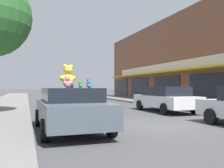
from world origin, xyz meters
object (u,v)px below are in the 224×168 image
object	(u,v)px
teddy_bear_blue	(72,83)
teddy_bear_pink	(68,82)
teddy_bear_giant	(68,77)
parked_car_far_center	(165,98)
teddy_bear_purple	(89,83)
teddy_bear_green	(80,84)
plush_art_car	(70,108)
teddy_bear_teal	(89,84)

from	to	relation	value
teddy_bear_blue	teddy_bear_pink	bearing A→B (deg)	15.12
teddy_bear_giant	parked_car_far_center	size ratio (longest dim) A/B	0.17
teddy_bear_giant	teddy_bear_purple	xyz separation A→B (m)	(0.59, -0.52, -0.21)
teddy_bear_giant	teddy_bear_green	xyz separation A→B (m)	(0.53, 0.52, -0.25)
plush_art_car	teddy_bear_giant	bearing A→B (deg)	124.49
teddy_bear_giant	teddy_bear_purple	size ratio (longest dim) A/B	2.33
teddy_bear_purple	parked_car_far_center	xyz separation A→B (m)	(5.70, 4.89, -0.79)
plush_art_car	teddy_bear_blue	size ratio (longest dim) A/B	13.40
teddy_bear_teal	teddy_bear_purple	world-z (taller)	teddy_bear_purple
plush_art_car	teddy_bear_purple	bearing A→B (deg)	-40.08
teddy_bear_teal	teddy_bear_purple	distance (m)	0.59
teddy_bear_blue	parked_car_far_center	xyz separation A→B (m)	(6.10, 4.02, -0.79)
teddy_bear_purple	teddy_bear_pink	bearing A→B (deg)	53.06
teddy_bear_green	parked_car_far_center	bearing A→B (deg)	-101.05
plush_art_car	teddy_bear_green	distance (m)	1.09
teddy_bear_green	teddy_bear_pink	world-z (taller)	teddy_bear_pink
teddy_bear_purple	teddy_bear_blue	bearing A→B (deg)	-4.40
teddy_bear_purple	parked_car_far_center	size ratio (longest dim) A/B	0.07
teddy_bear_giant	teddy_bear_purple	bearing A→B (deg)	120.32
teddy_bear_giant	teddy_bear_blue	bearing A→B (deg)	-137.00
teddy_bear_purple	teddy_bear_teal	bearing A→B (deg)	138.32
teddy_bear_teal	teddy_bear_pink	world-z (taller)	teddy_bear_pink
teddy_bear_giant	plush_art_car	bearing A→B (deg)	107.23
teddy_bear_giant	parked_car_far_center	distance (m)	7.72
plush_art_car	teddy_bear_pink	world-z (taller)	teddy_bear_pink
teddy_bear_green	teddy_bear_teal	world-z (taller)	teddy_bear_green
teddy_bear_giant	teddy_bear_pink	distance (m)	0.48
teddy_bear_giant	teddy_bear_purple	distance (m)	0.81
teddy_bear_blue	teddy_bear_teal	world-z (taller)	teddy_bear_blue
teddy_bear_green	teddy_bear_teal	size ratio (longest dim) A/B	1.11
plush_art_car	teddy_bear_blue	distance (m)	0.94
teddy_bear_green	teddy_bear_teal	bearing A→B (deg)	132.88
plush_art_car	teddy_bear_green	bearing A→B (deg)	52.75
teddy_bear_green	teddy_bear_blue	bearing A→B (deg)	73.20
teddy_bear_green	teddy_bear_pink	size ratio (longest dim) A/B	0.67
teddy_bear_giant	teddy_bear_teal	size ratio (longest dim) A/B	3.38
teddy_bear_blue	plush_art_car	bearing A→B (deg)	18.99
teddy_bear_green	teddy_bear_teal	distance (m)	1.62
teddy_bear_teal	parked_car_far_center	size ratio (longest dim) A/B	0.05
teddy_bear_green	teddy_bear_purple	size ratio (longest dim) A/B	0.76
teddy_bear_giant	teddy_bear_pink	bearing A→B (deg)	61.72
teddy_bear_teal	teddy_bear_blue	bearing A→B (deg)	-51.50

